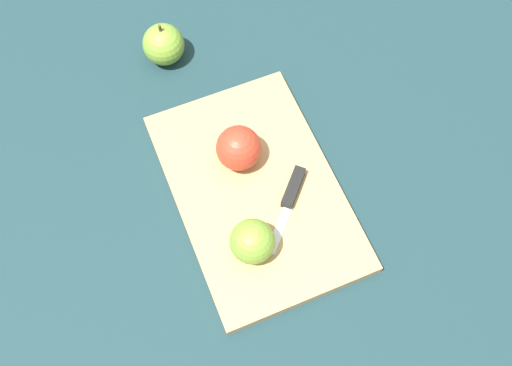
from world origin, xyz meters
TOP-DOWN VIEW (x-y plane):
  - ground_plane at (0.00, 0.00)m, footprint 4.00×4.00m
  - cutting_board at (0.00, 0.00)m, footprint 0.39×0.27m
  - apple_half_left at (-0.06, -0.00)m, footprint 0.07×0.07m
  - apple_half_right at (0.08, -0.05)m, footprint 0.06×0.06m
  - knife at (0.03, 0.04)m, footprint 0.11×0.12m
  - apple_whole at (-0.30, -0.02)m, footprint 0.07×0.07m

SIDE VIEW (x-z plane):
  - ground_plane at x=0.00m, z-range 0.00..0.00m
  - cutting_board at x=0.00m, z-range 0.00..0.02m
  - knife at x=0.03m, z-range 0.02..0.03m
  - apple_whole at x=-0.30m, z-range -0.01..0.08m
  - apple_half_right at x=0.08m, z-range 0.02..0.08m
  - apple_half_left at x=-0.06m, z-range 0.02..0.09m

